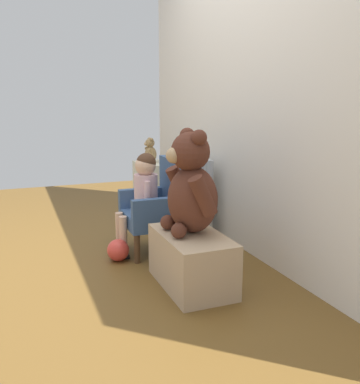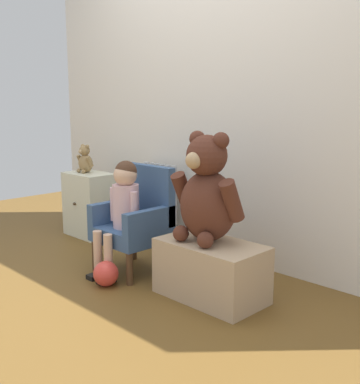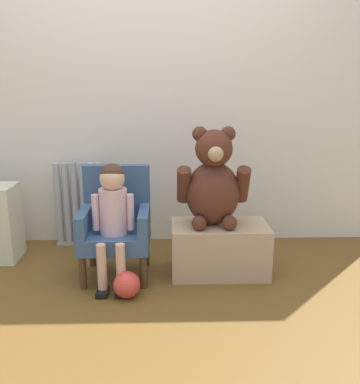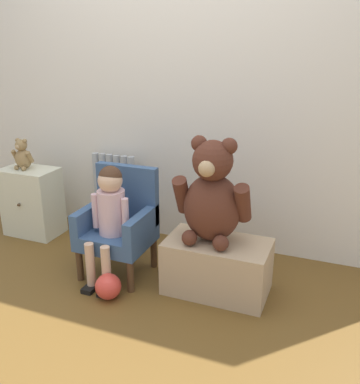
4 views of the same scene
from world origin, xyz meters
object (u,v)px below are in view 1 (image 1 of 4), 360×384
object	(u,v)px
child_armchair	(158,207)
large_teddy_bear	(191,188)
toy_ball	(118,250)
radiator	(202,195)
small_dresser	(153,190)
low_bench	(192,260)
small_teddy_bear	(150,152)
child_figure	(143,189)

from	to	relation	value
child_armchair	large_teddy_bear	bearing A→B (deg)	0.77
child_armchair	toy_ball	world-z (taller)	child_armchair
radiator	small_dresser	xyz separation A→B (m)	(-0.59, -0.25, -0.05)
low_bench	small_teddy_bear	distance (m)	1.70
child_figure	low_bench	world-z (taller)	child_figure
radiator	large_teddy_bear	size ratio (longest dim) A/B	1.02
low_bench	large_teddy_bear	size ratio (longest dim) A/B	0.99
small_dresser	child_armchair	size ratio (longest dim) A/B	0.76
child_figure	toy_ball	world-z (taller)	child_figure
child_figure	toy_ball	xyz separation A→B (m)	(0.09, -0.21, -0.41)
child_armchair	child_figure	bearing A→B (deg)	-90.00
child_armchair	child_figure	xyz separation A→B (m)	(0.00, -0.11, 0.14)
child_armchair	small_teddy_bear	bearing A→B (deg)	165.27
child_armchair	large_teddy_bear	xyz separation A→B (m)	(0.61, 0.01, 0.26)
child_armchair	toy_ball	distance (m)	0.43
small_teddy_bear	toy_ball	xyz separation A→B (m)	(1.05, -0.58, -0.55)
small_dresser	low_bench	distance (m)	1.61
large_teddy_bear	small_dresser	bearing A→B (deg)	170.79
low_bench	toy_ball	size ratio (longest dim) A/B	3.96
small_teddy_bear	toy_ball	world-z (taller)	small_teddy_bear
small_dresser	toy_ball	xyz separation A→B (m)	(1.01, -0.58, -0.19)
toy_ball	low_bench	bearing A→B (deg)	29.19
radiator	child_figure	world-z (taller)	child_figure
radiator	large_teddy_bear	world-z (taller)	large_teddy_bear
radiator	toy_ball	distance (m)	0.97
radiator	toy_ball	bearing A→B (deg)	-63.14
low_bench	large_teddy_bear	world-z (taller)	large_teddy_bear
low_bench	large_teddy_bear	bearing A→B (deg)	162.79
radiator	child_armchair	distance (m)	0.61
radiator	child_armchair	xyz separation A→B (m)	(0.33, -0.51, 0.03)
low_bench	child_figure	bearing A→B (deg)	-170.97
small_dresser	large_teddy_bear	size ratio (longest dim) A/B	0.85
small_dresser	large_teddy_bear	xyz separation A→B (m)	(1.53, -0.25, 0.34)
child_armchair	small_teddy_bear	world-z (taller)	small_teddy_bear
radiator	child_armchair	world-z (taller)	child_armchair
child_figure	toy_ball	distance (m)	0.47
small_dresser	small_teddy_bear	size ratio (longest dim) A/B	2.26
child_armchair	child_figure	distance (m)	0.18
large_teddy_bear	toy_ball	size ratio (longest dim) A/B	4.00
small_dresser	toy_ball	size ratio (longest dim) A/B	3.40
small_teddy_bear	child_figure	bearing A→B (deg)	-20.81
child_figure	large_teddy_bear	distance (m)	0.64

